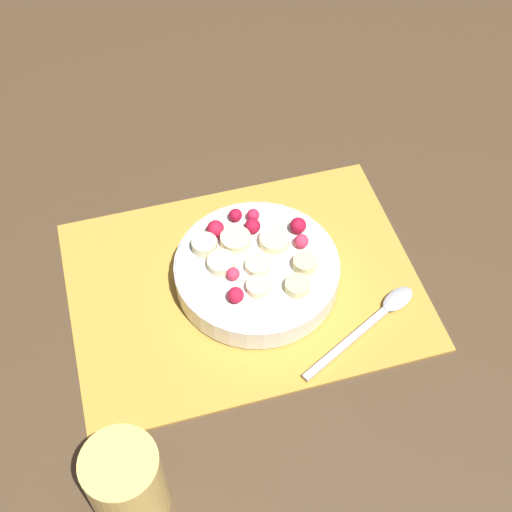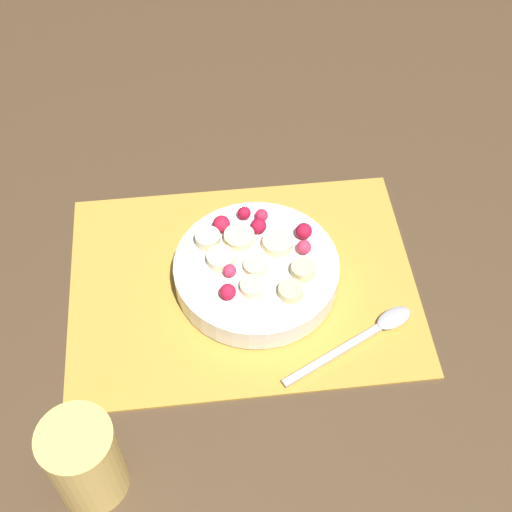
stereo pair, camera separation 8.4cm
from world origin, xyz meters
The scene contains 5 objects.
ground_plane centered at (0.00, 0.00, 0.00)m, with size 3.00×3.00×0.00m, color #4C3823.
placemat centered at (0.00, 0.00, 0.00)m, with size 0.42×0.31×0.01m.
fruit_bowl centered at (0.02, 0.00, 0.03)m, with size 0.20×0.20×0.06m.
spoon centered at (0.14, -0.09, 0.01)m, with size 0.17×0.10×0.01m.
drinking_glass centered at (-0.17, -0.23, 0.05)m, with size 0.07×0.07×0.11m.
Camera 2 is at (-0.04, -0.51, 0.71)m, focal length 50.00 mm.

